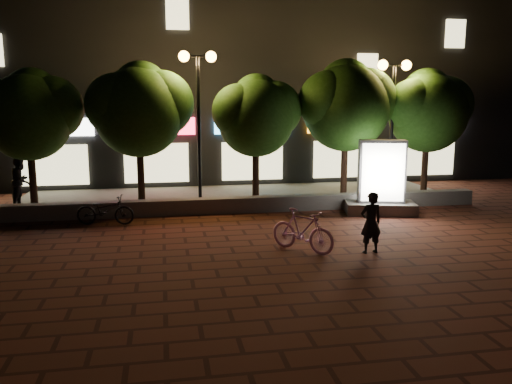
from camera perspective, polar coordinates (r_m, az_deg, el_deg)
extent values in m
plane|color=#512319|center=(13.32, 2.00, -5.85)|extent=(80.00, 80.00, 0.00)
cube|color=slate|center=(17.07, -0.85, -1.39)|extent=(16.00, 0.45, 0.50)
cube|color=slate|center=(19.54, -2.05, -0.54)|extent=(16.00, 5.00, 0.08)
cube|color=black|center=(25.68, -4.26, 13.12)|extent=(28.00, 8.00, 10.00)
cube|color=white|center=(21.89, -21.65, 6.66)|extent=(3.20, 0.12, 0.70)
cube|color=beige|center=(22.01, -21.40, 2.77)|extent=(2.60, 0.10, 1.60)
cube|color=red|center=(21.47, -11.06, 7.13)|extent=(3.20, 0.12, 0.70)
cube|color=beige|center=(21.60, -10.92, 3.16)|extent=(2.60, 0.10, 1.60)
cube|color=#44ABDD|center=(21.79, -0.40, 7.36)|extent=(3.20, 0.12, 0.70)
cube|color=beige|center=(21.92, -0.39, 3.44)|extent=(2.60, 0.10, 1.60)
cube|color=orange|center=(22.82, 9.63, 7.35)|extent=(3.20, 0.12, 0.70)
cube|color=beige|center=(22.94, 9.52, 3.61)|extent=(2.60, 0.10, 1.60)
cube|color=silver|center=(24.47, 18.55, 7.15)|extent=(3.20, 0.12, 0.70)
cube|color=beige|center=(24.58, 18.35, 3.66)|extent=(2.60, 0.10, 1.60)
cube|color=beige|center=(21.71, -8.69, 18.89)|extent=(0.90, 0.10, 1.20)
cube|color=beige|center=(23.19, 12.20, 13.24)|extent=(0.90, 0.10, 1.20)
cube|color=beige|center=(25.10, 21.15, 16.00)|extent=(0.90, 0.10, 1.20)
cylinder|color=black|center=(18.57, -23.46, 1.70)|extent=(0.24, 0.24, 2.25)
sphere|color=#265117|center=(18.41, -23.88, 7.54)|extent=(2.80, 2.80, 2.80)
sphere|color=#265117|center=(18.45, -21.67, 8.63)|extent=(2.10, 2.10, 2.10)
sphere|color=#265117|center=(18.42, -25.97, 8.16)|extent=(1.96, 1.96, 1.96)
sphere|color=#265117|center=(18.72, -23.49, 9.74)|extent=(1.82, 1.82, 1.82)
cylinder|color=black|center=(18.08, -12.62, 2.23)|extent=(0.24, 0.24, 2.34)
sphere|color=#265117|center=(17.92, -12.87, 8.56)|extent=(3.00, 3.00, 3.00)
sphere|color=#265117|center=(18.10, -10.47, 9.61)|extent=(2.25, 2.25, 2.25)
sphere|color=#265117|center=(17.81, -15.12, 9.26)|extent=(2.10, 2.10, 2.10)
sphere|color=#265117|center=(18.27, -12.59, 10.95)|extent=(1.95, 1.95, 1.95)
cylinder|color=black|center=(18.36, -0.03, 2.39)|extent=(0.24, 0.24, 2.21)
sphere|color=#265117|center=(18.20, -0.03, 8.15)|extent=(2.70, 2.70, 2.70)
sphere|color=#265117|center=(18.52, 1.94, 9.11)|extent=(2.03, 2.03, 2.02)
sphere|color=#265117|center=(17.95, -1.88, 8.91)|extent=(1.89, 1.89, 1.89)
sphere|color=#265117|center=(18.55, 0.08, 10.27)|extent=(1.76, 1.76, 1.76)
cylinder|color=black|center=(19.21, 9.71, 2.92)|extent=(0.24, 0.24, 2.43)
sphere|color=#265117|center=(19.06, 9.90, 9.10)|extent=(3.10, 3.10, 3.10)
sphere|color=#265117|center=(19.52, 11.89, 9.94)|extent=(2.33, 2.33, 2.33)
sphere|color=#265117|center=(18.69, 8.05, 9.90)|extent=(2.17, 2.17, 2.17)
sphere|color=#265117|center=(19.43, 9.90, 11.41)|extent=(2.01, 2.02, 2.02)
cylinder|color=black|center=(20.52, 18.15, 2.83)|extent=(0.24, 0.24, 2.29)
sphere|color=#265117|center=(20.38, 18.45, 8.26)|extent=(2.90, 2.90, 2.90)
sphere|color=#265117|center=(20.91, 20.00, 9.03)|extent=(2.18, 2.17, 2.17)
sphere|color=#265117|center=(19.94, 17.04, 9.02)|extent=(2.03, 2.03, 2.03)
sphere|color=#265117|center=(20.73, 18.35, 10.30)|extent=(1.89, 1.88, 1.88)
cylinder|color=black|center=(17.78, -6.32, 6.60)|extent=(0.12, 0.12, 5.00)
cylinder|color=black|center=(17.80, -6.48, 14.65)|extent=(0.90, 0.08, 0.08)
sphere|color=#FFAD3F|center=(17.77, -7.97, 14.63)|extent=(0.36, 0.36, 0.36)
sphere|color=#FFAD3F|center=(17.84, -4.99, 14.67)|extent=(0.36, 0.36, 0.36)
cylinder|color=black|center=(19.56, 14.74, 6.35)|extent=(0.12, 0.12, 4.80)
cylinder|color=black|center=(19.56, 15.06, 13.38)|extent=(0.90, 0.08, 0.08)
sphere|color=#FFAD3F|center=(19.37, 13.82, 13.47)|extent=(0.36, 0.36, 0.36)
sphere|color=#FFAD3F|center=(19.75, 16.28, 13.29)|extent=(0.36, 0.36, 0.36)
cube|color=slate|center=(17.35, 13.55, -1.70)|extent=(2.42, 1.60, 0.37)
cube|color=#4C4C51|center=(17.15, 13.71, 2.23)|extent=(1.56, 0.85, 2.03)
cube|color=white|center=(16.89, 13.87, 2.10)|extent=(1.31, 0.35, 1.85)
cube|color=white|center=(17.41, 13.56, 2.35)|extent=(1.31, 0.35, 1.85)
imported|color=#F29EE0|center=(12.67, 5.15, -4.25)|extent=(1.54, 1.64, 1.05)
imported|color=black|center=(12.74, 12.57, -3.33)|extent=(0.59, 0.42, 1.51)
imported|color=black|center=(15.93, -16.31, -1.93)|extent=(1.78, 0.88, 0.89)
imported|color=black|center=(19.22, -24.52, 1.12)|extent=(0.77, 0.93, 1.74)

